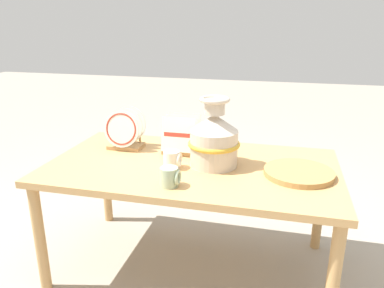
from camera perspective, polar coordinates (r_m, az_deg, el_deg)
ground_plane at (r=2.28m, az=0.00°, el=-18.05°), size 14.00×14.00×0.00m
display_table at (r=1.99m, az=0.00°, el=-4.74°), size 1.50×0.84×0.63m
ceramic_vase at (r=1.91m, az=3.38°, el=0.91°), size 0.27×0.27×0.36m
dish_rack_round_plates at (r=2.21m, az=-10.21°, el=1.67°), size 0.21×0.16×0.24m
dish_rack_square_plates at (r=2.11m, az=-1.69°, el=0.63°), size 0.19×0.15×0.21m
wicker_charger_stack at (r=1.89m, az=15.96°, el=-4.24°), size 0.34×0.34×0.03m
mug_cream_glaze at (r=1.90m, az=-3.01°, el=-2.39°), size 0.09×0.08×0.09m
mug_sage_glaze at (r=1.70m, az=-3.35°, el=-5.04°), size 0.09×0.08×0.09m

